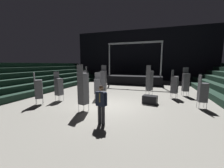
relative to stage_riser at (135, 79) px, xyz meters
name	(u,v)px	position (x,y,z in m)	size (l,w,h in m)	color
ground_plane	(110,106)	(0.00, -10.18, -0.66)	(22.00, 30.00, 0.10)	gray
arena_end_wall	(140,55)	(0.00, 4.82, 3.39)	(22.00, 0.30, 8.00)	black
bleacher_bank_left	(20,78)	(-8.75, -9.18, 0.74)	(4.50, 24.00, 2.70)	black
stage_riser	(135,79)	(0.00, 0.00, 0.00)	(6.71, 3.44, 5.14)	black
man_with_tie	(101,103)	(0.59, -12.94, 0.35)	(0.57, 0.29, 1.70)	black
chair_stack_front_left	(174,84)	(4.02, -6.95, 0.46)	(0.57, 0.57, 2.14)	#B2B5BA
chair_stack_front_right	(83,88)	(-1.00, -11.65, 0.67)	(0.54, 0.54, 2.56)	#B2B5BA
chair_stack_mid_left	(39,89)	(-4.36, -11.42, 0.42)	(0.62, 0.62, 2.05)	#B2B5BA
chair_stack_mid_right	(186,82)	(4.96, -5.84, 0.54)	(0.52, 0.52, 2.31)	#B2B5BA
chair_stack_mid_centre	(203,92)	(5.28, -9.10, 0.38)	(0.47, 0.47, 1.96)	#B2B5BA
chair_stack_rear_left	(97,86)	(-1.39, -8.95, 0.38)	(0.56, 0.56, 1.96)	#B2B5BA
chair_stack_rear_right	(85,77)	(-4.59, -5.15, 0.54)	(0.50, 0.50, 2.31)	#B2B5BA
chair_stack_rear_centre	(149,80)	(2.16, -6.29, 0.63)	(0.60, 0.60, 2.48)	#B2B5BA
chair_stack_aisle_left	(103,81)	(-1.41, -7.75, 0.63)	(0.48, 0.48, 2.48)	#B2B5BA
chair_stack_aisle_right	(59,86)	(-3.77, -10.24, 0.42)	(0.53, 0.53, 2.05)	#B2B5BA
equipment_road_case	(150,100)	(2.38, -8.99, -0.34)	(0.90, 0.60, 0.53)	black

